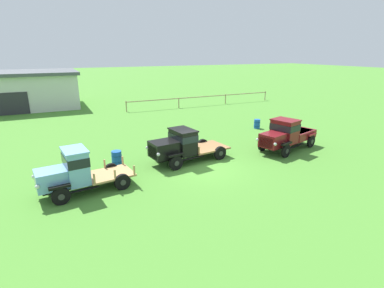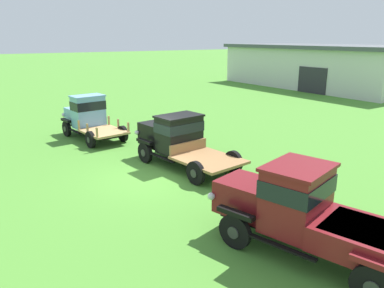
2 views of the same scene
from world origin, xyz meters
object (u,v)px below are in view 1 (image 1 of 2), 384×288
object	(u,v)px
vintage_truck_foreground_near	(74,171)
vintage_truck_midrow_center	(286,134)
oil_drum_beside_row	(257,124)
oil_drum_near_fence	(117,158)
vintage_truck_second_in_line	(181,145)

from	to	relation	value
vintage_truck_foreground_near	vintage_truck_midrow_center	world-z (taller)	vintage_truck_foreground_near
oil_drum_beside_row	oil_drum_near_fence	distance (m)	13.76
vintage_truck_foreground_near	oil_drum_near_fence	xyz separation A→B (m)	(2.57, 2.78, -0.66)
vintage_truck_second_in_line	oil_drum_beside_row	bearing A→B (deg)	26.93
vintage_truck_foreground_near	oil_drum_near_fence	distance (m)	3.84
vintage_truck_midrow_center	oil_drum_beside_row	world-z (taller)	vintage_truck_midrow_center
vintage_truck_foreground_near	oil_drum_beside_row	bearing A→B (deg)	22.41
vintage_truck_foreground_near	oil_drum_beside_row	distance (m)	17.12
vintage_truck_midrow_center	oil_drum_near_fence	xyz separation A→B (m)	(-11.24, 2.06, -0.67)
vintage_truck_foreground_near	oil_drum_beside_row	size ratio (longest dim) A/B	5.84
vintage_truck_second_in_line	oil_drum_beside_row	xyz separation A→B (m)	(9.55, 4.85, -0.69)
vintage_truck_second_in_line	oil_drum_near_fence	distance (m)	3.91
oil_drum_beside_row	oil_drum_near_fence	xyz separation A→B (m)	(-13.25, -3.74, 0.05)
oil_drum_near_fence	oil_drum_beside_row	bearing A→B (deg)	15.75
vintage_truck_second_in_line	oil_drum_beside_row	world-z (taller)	vintage_truck_second_in_line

